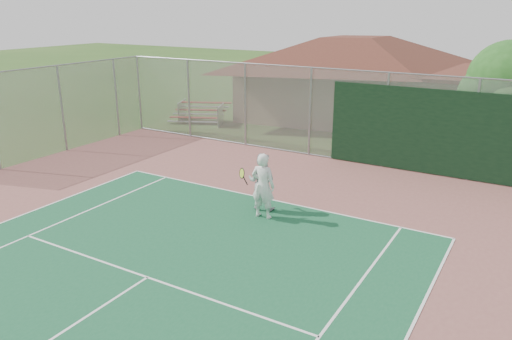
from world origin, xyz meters
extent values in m
cylinder|color=gray|center=(-10.00, 17.00, 1.75)|extent=(0.08, 0.08, 3.50)
cylinder|color=gray|center=(-7.00, 17.00, 1.75)|extent=(0.08, 0.08, 3.50)
cylinder|color=gray|center=(-4.00, 17.00, 1.75)|extent=(0.08, 0.08, 3.50)
cylinder|color=gray|center=(-1.00, 17.00, 1.75)|extent=(0.08, 0.08, 3.50)
cylinder|color=gray|center=(2.00, 17.00, 1.75)|extent=(0.08, 0.08, 3.50)
cylinder|color=gray|center=(5.00, 17.00, 1.75)|extent=(0.08, 0.08, 3.50)
cylinder|color=gray|center=(0.00, 17.00, 3.50)|extent=(20.00, 0.05, 0.05)
cylinder|color=gray|center=(0.00, 17.00, 0.05)|extent=(20.00, 0.05, 0.05)
cube|color=#999EA0|center=(0.00, 17.00, 1.75)|extent=(20.00, 0.02, 3.50)
cube|color=black|center=(5.00, 16.95, 1.55)|extent=(10.00, 0.04, 3.00)
cylinder|color=gray|center=(-10.00, 15.50, 1.75)|extent=(0.08, 0.08, 3.50)
cylinder|color=gray|center=(-10.00, 12.50, 1.75)|extent=(0.08, 0.08, 3.50)
cube|color=#999EA0|center=(-10.00, 12.50, 1.75)|extent=(0.02, 9.00, 3.50)
cube|color=tan|center=(-2.01, 24.62, 1.33)|extent=(11.36, 8.21, 2.67)
cube|color=brown|center=(-2.01, 24.62, 2.71)|extent=(11.85, 8.70, 0.16)
pyramid|color=brown|center=(-2.01, 24.62, 4.26)|extent=(12.50, 9.03, 1.60)
cube|color=black|center=(-0.24, 21.03, 0.93)|extent=(0.80, 0.06, 1.87)
cube|color=maroon|center=(-8.45, 19.30, 0.31)|extent=(2.53, 1.32, 0.04)
cube|color=#B2B5BA|center=(-8.45, 19.08, 0.13)|extent=(2.52, 1.30, 0.04)
cube|color=maroon|center=(-8.45, 19.79, 0.62)|extent=(2.53, 1.32, 0.04)
cube|color=#B2B5BA|center=(-8.45, 19.56, 0.44)|extent=(2.52, 1.30, 0.04)
cube|color=maroon|center=(-8.45, 20.27, 0.93)|extent=(2.53, 1.32, 0.04)
cube|color=#B2B5BA|center=(-8.45, 20.05, 0.75)|extent=(2.52, 1.30, 0.04)
cube|color=#B2B5BA|center=(-9.69, 19.79, 0.49)|extent=(0.71, 1.48, 0.98)
cube|color=#B2B5BA|center=(-7.20, 19.79, 0.49)|extent=(0.71, 1.48, 0.98)
cylinder|color=#3D2316|center=(5.69, 18.98, 1.25)|extent=(0.32, 0.32, 2.50)
sphere|color=#20531A|center=(5.69, 18.98, 3.22)|extent=(2.86, 2.86, 2.86)
sphere|color=#20531A|center=(4.97, 18.63, 2.77)|extent=(1.79, 1.79, 1.79)
sphere|color=#20531A|center=(5.86, 18.18, 2.68)|extent=(1.61, 1.61, 1.61)
sphere|color=#20531A|center=(5.42, 19.70, 3.04)|extent=(1.79, 1.79, 1.79)
imported|color=white|center=(0.54, 10.59, 0.94)|extent=(0.72, 0.50, 1.88)
imported|color=#9FA2A4|center=(0.19, 11.11, 0.85)|extent=(0.92, 0.77, 1.70)
camera|label=1|loc=(7.01, -0.74, 5.69)|focal=35.00mm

